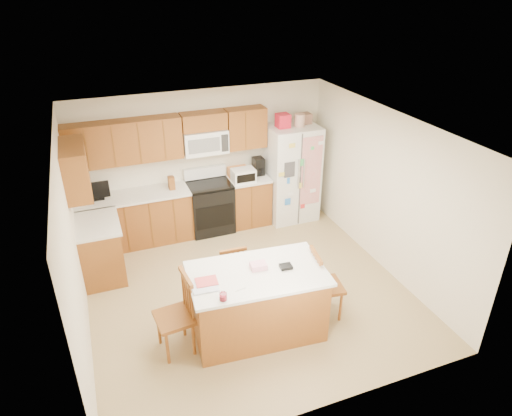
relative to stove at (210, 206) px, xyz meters
name	(u,v)px	position (x,y,z in m)	size (l,w,h in m)	color
ground	(247,289)	(0.00, -1.94, -0.47)	(4.50, 4.50, 0.00)	#988256
room_shell	(246,204)	(0.00, -1.94, 0.97)	(4.60, 4.60, 2.52)	beige
cabinetry	(154,196)	(-0.98, -0.15, 0.44)	(3.36, 1.56, 2.15)	brown
stove	(210,206)	(0.00, 0.00, 0.00)	(0.76, 0.65, 1.13)	black
refrigerator	(291,172)	(1.57, -0.06, 0.45)	(0.90, 0.79, 2.04)	white
island	(257,302)	(-0.17, -2.80, 0.00)	(1.78, 1.13, 1.02)	brown
windsor_chair_left	(176,316)	(-1.21, -2.75, 0.03)	(0.48, 0.50, 1.07)	brown
windsor_chair_back	(231,273)	(-0.27, -2.04, -0.04)	(0.41, 0.39, 0.92)	brown
windsor_chair_right	(324,285)	(0.79, -2.83, 0.01)	(0.48, 0.50, 1.02)	brown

